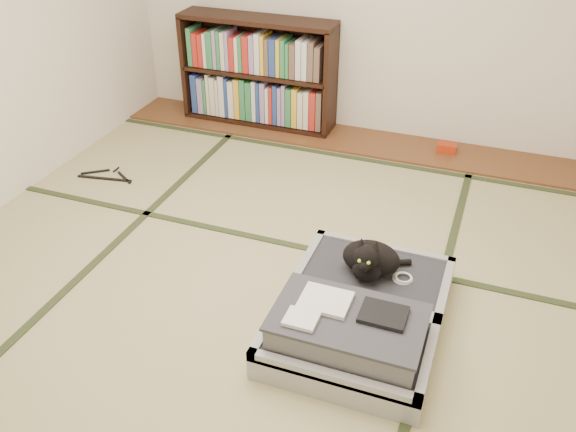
% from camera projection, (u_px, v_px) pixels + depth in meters
% --- Properties ---
extents(floor, '(4.50, 4.50, 0.00)m').
position_uv_depth(floor, '(259.00, 281.00, 3.55)').
color(floor, tan).
rests_on(floor, ground).
extents(wood_strip, '(4.00, 0.50, 0.02)m').
position_uv_depth(wood_strip, '(351.00, 140.00, 5.12)').
color(wood_strip, brown).
rests_on(wood_strip, ground).
extents(red_item, '(0.15, 0.10, 0.07)m').
position_uv_depth(red_item, '(447.00, 148.00, 4.89)').
color(red_item, '#B02A0E').
rests_on(red_item, wood_strip).
extents(room_shell, '(4.50, 4.50, 4.50)m').
position_uv_depth(room_shell, '(251.00, 28.00, 2.76)').
color(room_shell, white).
rests_on(room_shell, ground).
extents(tatami_borders, '(4.00, 4.50, 0.01)m').
position_uv_depth(tatami_borders, '(289.00, 235.00, 3.94)').
color(tatami_borders, '#2D381E').
rests_on(tatami_borders, ground).
extents(bookcase, '(1.33, 0.30, 0.92)m').
position_uv_depth(bookcase, '(258.00, 74.00, 5.19)').
color(bookcase, black).
rests_on(bookcase, wood_strip).
extents(suitcase, '(0.82, 1.09, 0.32)m').
position_uv_depth(suitcase, '(358.00, 316.00, 3.13)').
color(suitcase, '#A1A1A5').
rests_on(suitcase, floor).
extents(cat, '(0.36, 0.37, 0.29)m').
position_uv_depth(cat, '(370.00, 260.00, 3.28)').
color(cat, black).
rests_on(cat, suitcase).
extents(cable_coil, '(0.11, 0.11, 0.03)m').
position_uv_depth(cable_coil, '(403.00, 278.00, 3.30)').
color(cable_coil, white).
rests_on(cable_coil, suitcase).
extents(hanger, '(0.44, 0.23, 0.01)m').
position_uv_depth(hanger, '(107.00, 176.00, 4.59)').
color(hanger, black).
rests_on(hanger, floor).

